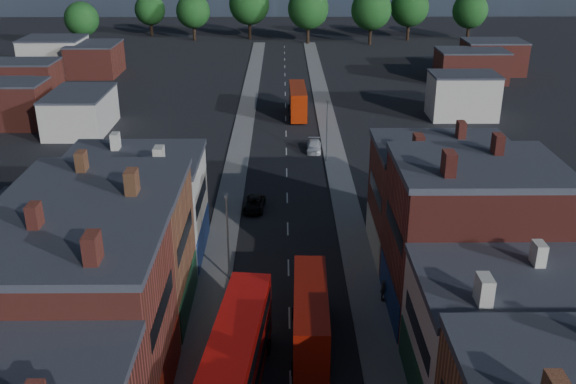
{
  "coord_description": "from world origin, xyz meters",
  "views": [
    {
      "loc": [
        -0.47,
        -18.92,
        28.91
      ],
      "look_at": [
        0.0,
        36.84,
        5.43
      ],
      "focal_mm": 40.0,
      "sensor_mm": 36.0,
      "label": 1
    }
  ],
  "objects_px": {
    "car_2": "(254,204)",
    "ped_3": "(383,290)",
    "bus_0": "(238,354)",
    "bus_1": "(311,317)",
    "bus_2": "(298,101)",
    "car_3": "(314,146)"
  },
  "relations": [
    {
      "from": "ped_3",
      "to": "bus_1",
      "type": "bearing_deg",
      "value": 145.59
    },
    {
      "from": "bus_0",
      "to": "bus_2",
      "type": "distance_m",
      "value": 65.97
    },
    {
      "from": "car_2",
      "to": "ped_3",
      "type": "distance_m",
      "value": 21.72
    },
    {
      "from": "bus_0",
      "to": "car_3",
      "type": "relative_size",
      "value": 2.71
    },
    {
      "from": "bus_1",
      "to": "car_3",
      "type": "xyz_separation_m",
      "value": [
        2.3,
        43.75,
        -1.81
      ]
    },
    {
      "from": "bus_2",
      "to": "car_2",
      "type": "distance_m",
      "value": 36.98
    },
    {
      "from": "bus_1",
      "to": "bus_2",
      "type": "relative_size",
      "value": 0.97
    },
    {
      "from": "car_2",
      "to": "ped_3",
      "type": "xyz_separation_m",
      "value": [
        11.33,
        -18.53,
        0.42
      ]
    },
    {
      "from": "bus_1",
      "to": "car_3",
      "type": "bearing_deg",
      "value": 88.46
    },
    {
      "from": "ped_3",
      "to": "car_2",
      "type": "bearing_deg",
      "value": 43.66
    },
    {
      "from": "bus_1",
      "to": "car_2",
      "type": "bearing_deg",
      "value": 103.34
    },
    {
      "from": "bus_0",
      "to": "bus_2",
      "type": "xyz_separation_m",
      "value": [
        5.38,
        65.75,
        -0.32
      ]
    },
    {
      "from": "car_3",
      "to": "car_2",
      "type": "bearing_deg",
      "value": -107.74
    },
    {
      "from": "bus_1",
      "to": "bus_2",
      "type": "bearing_deg",
      "value": 91.05
    },
    {
      "from": "bus_1",
      "to": "ped_3",
      "type": "relative_size",
      "value": 5.64
    },
    {
      "from": "bus_0",
      "to": "ped_3",
      "type": "distance_m",
      "value": 15.57
    },
    {
      "from": "bus_0",
      "to": "ped_3",
      "type": "height_order",
      "value": "bus_0"
    },
    {
      "from": "bus_1",
      "to": "bus_0",
      "type": "bearing_deg",
      "value": -134.02
    },
    {
      "from": "bus_2",
      "to": "ped_3",
      "type": "bearing_deg",
      "value": -84.94
    },
    {
      "from": "car_2",
      "to": "ped_3",
      "type": "relative_size",
      "value": 2.45
    },
    {
      "from": "bus_1",
      "to": "car_2",
      "type": "height_order",
      "value": "bus_1"
    },
    {
      "from": "bus_1",
      "to": "car_2",
      "type": "distance_m",
      "value": 24.99
    }
  ]
}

